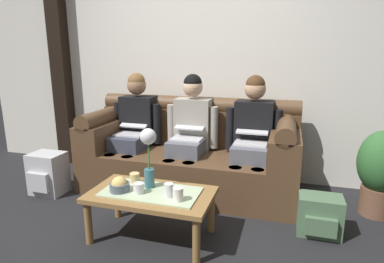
{
  "coord_description": "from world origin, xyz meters",
  "views": [
    {
      "loc": [
        0.97,
        -1.99,
        1.42
      ],
      "look_at": [
        0.12,
        0.83,
        0.71
      ],
      "focal_mm": 30.22,
      "sensor_mm": 36.0,
      "label": 1
    }
  ],
  "objects_px": {
    "person_right": "(252,133)",
    "flower_vase": "(149,150)",
    "coffee_table": "(151,198)",
    "cup_far_left": "(135,178)",
    "potted_plant": "(381,169)",
    "cup_near_right": "(139,188)",
    "person_left": "(134,125)",
    "person_middle": "(190,129)",
    "cup_near_left": "(178,194)",
    "backpack_right": "(320,216)",
    "backpack_left": "(48,174)",
    "cup_far_center": "(169,190)",
    "snack_bowl": "(120,185)",
    "couch": "(190,155)"
  },
  "relations": [
    {
      "from": "person_middle",
      "to": "cup_far_left",
      "type": "height_order",
      "value": "person_middle"
    },
    {
      "from": "coffee_table",
      "to": "cup_far_center",
      "type": "relative_size",
      "value": 9.27
    },
    {
      "from": "person_left",
      "to": "cup_near_left",
      "type": "height_order",
      "value": "person_left"
    },
    {
      "from": "flower_vase",
      "to": "backpack_left",
      "type": "xyz_separation_m",
      "value": [
        -1.33,
        0.4,
        -0.48
      ]
    },
    {
      "from": "snack_bowl",
      "to": "backpack_left",
      "type": "distance_m",
      "value": 1.28
    },
    {
      "from": "couch",
      "to": "coffee_table",
      "type": "height_order",
      "value": "couch"
    },
    {
      "from": "potted_plant",
      "to": "flower_vase",
      "type": "bearing_deg",
      "value": -154.74
    },
    {
      "from": "coffee_table",
      "to": "flower_vase",
      "type": "xyz_separation_m",
      "value": [
        -0.04,
        0.07,
        0.36
      ]
    },
    {
      "from": "potted_plant",
      "to": "person_middle",
      "type": "bearing_deg",
      "value": 176.87
    },
    {
      "from": "coffee_table",
      "to": "cup_far_center",
      "type": "height_order",
      "value": "cup_far_center"
    },
    {
      "from": "flower_vase",
      "to": "coffee_table",
      "type": "bearing_deg",
      "value": -59.14
    },
    {
      "from": "couch",
      "to": "person_right",
      "type": "distance_m",
      "value": 0.71
    },
    {
      "from": "flower_vase",
      "to": "cup_near_left",
      "type": "bearing_deg",
      "value": -29.44
    },
    {
      "from": "cup_far_center",
      "to": "backpack_right",
      "type": "height_order",
      "value": "cup_far_center"
    },
    {
      "from": "cup_far_left",
      "to": "backpack_left",
      "type": "distance_m",
      "value": 1.25
    },
    {
      "from": "cup_near_left",
      "to": "coffee_table",
      "type": "bearing_deg",
      "value": 158.92
    },
    {
      "from": "person_left",
      "to": "person_right",
      "type": "distance_m",
      "value": 1.29
    },
    {
      "from": "cup_near_left",
      "to": "backpack_left",
      "type": "distance_m",
      "value": 1.74
    },
    {
      "from": "flower_vase",
      "to": "cup_far_left",
      "type": "height_order",
      "value": "flower_vase"
    },
    {
      "from": "cup_near_right",
      "to": "cup_far_left",
      "type": "distance_m",
      "value": 0.22
    },
    {
      "from": "coffee_table",
      "to": "potted_plant",
      "type": "xyz_separation_m",
      "value": [
        1.79,
        0.93,
        0.1
      ]
    },
    {
      "from": "coffee_table",
      "to": "cup_near_right",
      "type": "relative_size",
      "value": 11.39
    },
    {
      "from": "person_left",
      "to": "cup_near_left",
      "type": "xyz_separation_m",
      "value": [
        0.9,
        -1.13,
        -0.22
      ]
    },
    {
      "from": "person_right",
      "to": "flower_vase",
      "type": "bearing_deg",
      "value": -125.54
    },
    {
      "from": "person_left",
      "to": "coffee_table",
      "type": "xyz_separation_m",
      "value": [
        0.65,
        -1.03,
        -0.32
      ]
    },
    {
      "from": "person_right",
      "to": "potted_plant",
      "type": "relative_size",
      "value": 1.57
    },
    {
      "from": "backpack_left",
      "to": "person_right",
      "type": "bearing_deg",
      "value": 15.59
    },
    {
      "from": "person_left",
      "to": "snack_bowl",
      "type": "height_order",
      "value": "person_left"
    },
    {
      "from": "cup_near_left",
      "to": "backpack_right",
      "type": "relative_size",
      "value": 0.29
    },
    {
      "from": "snack_bowl",
      "to": "cup_far_left",
      "type": "bearing_deg",
      "value": 79.18
    },
    {
      "from": "person_middle",
      "to": "flower_vase",
      "type": "xyz_separation_m",
      "value": [
        -0.04,
        -0.96,
        0.04
      ]
    },
    {
      "from": "person_left",
      "to": "cup_far_center",
      "type": "height_order",
      "value": "person_left"
    },
    {
      "from": "person_right",
      "to": "coffee_table",
      "type": "distance_m",
      "value": 1.26
    },
    {
      "from": "coffee_table",
      "to": "flower_vase",
      "type": "relative_size",
      "value": 2.0
    },
    {
      "from": "cup_near_right",
      "to": "potted_plant",
      "type": "height_order",
      "value": "potted_plant"
    },
    {
      "from": "cup_near_right",
      "to": "coffee_table",
      "type": "bearing_deg",
      "value": 39.31
    },
    {
      "from": "couch",
      "to": "cup_far_left",
      "type": "height_order",
      "value": "couch"
    },
    {
      "from": "person_middle",
      "to": "cup_near_left",
      "type": "xyz_separation_m",
      "value": [
        0.26,
        -1.13,
        -0.22
      ]
    },
    {
      "from": "coffee_table",
      "to": "potted_plant",
      "type": "relative_size",
      "value": 1.22
    },
    {
      "from": "snack_bowl",
      "to": "backpack_right",
      "type": "bearing_deg",
      "value": 18.27
    },
    {
      "from": "person_middle",
      "to": "flower_vase",
      "type": "distance_m",
      "value": 0.96
    },
    {
      "from": "person_middle",
      "to": "cup_near_left",
      "type": "height_order",
      "value": "person_middle"
    },
    {
      "from": "coffee_table",
      "to": "cup_far_left",
      "type": "xyz_separation_m",
      "value": [
        -0.2,
        0.12,
        0.1
      ]
    },
    {
      "from": "person_middle",
      "to": "coffee_table",
      "type": "distance_m",
      "value": 1.08
    },
    {
      "from": "snack_bowl",
      "to": "couch",
      "type": "bearing_deg",
      "value": 78.09
    },
    {
      "from": "person_left",
      "to": "coffee_table",
      "type": "distance_m",
      "value": 1.26
    },
    {
      "from": "cup_near_right",
      "to": "backpack_right",
      "type": "height_order",
      "value": "cup_near_right"
    },
    {
      "from": "couch",
      "to": "cup_near_left",
      "type": "height_order",
      "value": "couch"
    },
    {
      "from": "coffee_table",
      "to": "potted_plant",
      "type": "bearing_deg",
      "value": 27.53
    },
    {
      "from": "coffee_table",
      "to": "backpack_right",
      "type": "relative_size",
      "value": 2.84
    }
  ]
}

